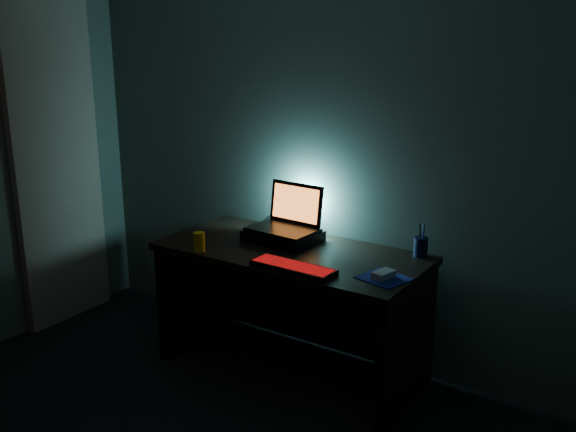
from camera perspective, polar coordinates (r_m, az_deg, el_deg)
The scene contains 11 objects.
room at distance 2.30m, azimuth -22.34°, elevation -1.95°, with size 3.50×4.00×2.50m.
desk at distance 3.70m, azimuth 0.69°, elevation -6.56°, with size 1.50×0.70×0.75m.
curtain at distance 4.48m, azimuth -19.96°, elevation 5.24°, with size 0.06×0.65×2.30m, color #BDB297.
riser at distance 3.71m, azimuth -0.46°, elevation -1.77°, with size 0.40×0.30×0.06m, color black.
laptop at distance 3.72m, azimuth 0.02°, elevation -0.26°, with size 0.40×0.30×0.26m.
keyboard at distance 3.27m, azimuth 0.44°, elevation -4.58°, with size 0.46×0.15×0.03m.
mousepad at distance 3.19m, azimuth 8.49°, elevation -5.49°, with size 0.22×0.20×0.00m, color navy.
mouse at distance 3.18m, azimuth 8.51°, elevation -5.17°, with size 0.07×0.11×0.03m, color #949398.
pen_cup at distance 3.52m, azimuth 11.71°, elevation -2.70°, with size 0.08×0.08×0.11m, color black.
juice_glass at distance 3.56m, azimuth -7.88°, elevation -2.30°, with size 0.06×0.06×0.11m, color #D0A00A.
router at distance 3.95m, azimuth -0.87°, elevation -0.69°, with size 0.20×0.18×0.06m.
Camera 1 is at (1.84, -1.21, 1.91)m, focal length 40.00 mm.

